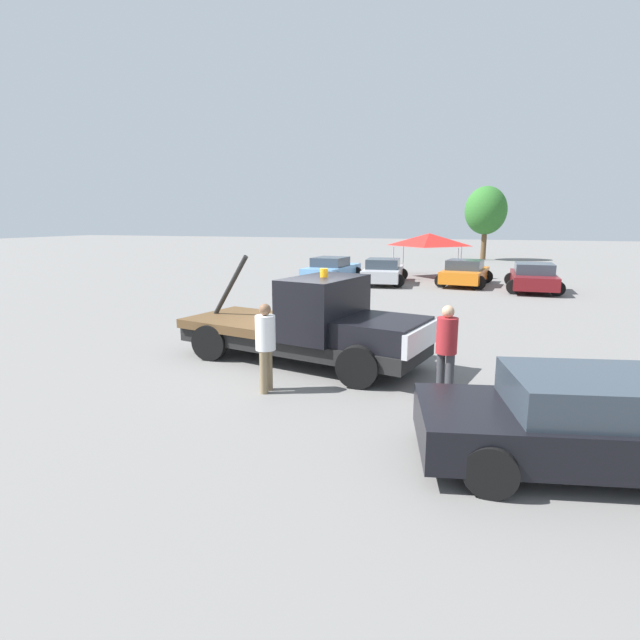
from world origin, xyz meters
name	(u,v)px	position (x,y,z in m)	size (l,w,h in m)	color
ground_plane	(301,361)	(0.00, 0.00, 0.00)	(160.00, 160.00, 0.00)	slate
tow_truck	(313,326)	(0.36, -0.08, 0.91)	(6.41, 3.38, 2.51)	black
foreground_car	(602,424)	(5.78, -3.71, 0.65)	(5.31, 2.91, 1.34)	black
person_near_truck	(446,345)	(3.53, -1.45, 1.04)	(0.40, 0.40, 1.80)	#38383D
person_at_hood	(266,341)	(0.13, -2.27, 1.03)	(0.40, 0.40, 1.78)	#847051
parked_car_skyblue	(332,269)	(-4.04, 15.71, 0.65)	(2.70, 4.83, 1.34)	#669ED1
parked_car_silver	(383,271)	(-1.07, 15.49, 0.65)	(2.77, 4.76, 1.34)	#B7B7BC
parked_car_orange	(465,273)	(3.13, 16.11, 0.65)	(2.84, 4.49, 1.34)	orange
parked_car_maroon	(533,277)	(6.35, 15.00, 0.65)	(2.51, 4.61, 1.34)	maroon
canopy_tent_red	(429,240)	(0.89, 19.16, 2.23)	(3.62, 3.62, 2.60)	#9E9EA3
tree_left	(486,211)	(3.86, 33.90, 4.11)	(3.43, 3.43, 6.12)	brown
traffic_cone	(276,312)	(-2.64, 4.62, 0.25)	(0.40, 0.40, 0.55)	black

